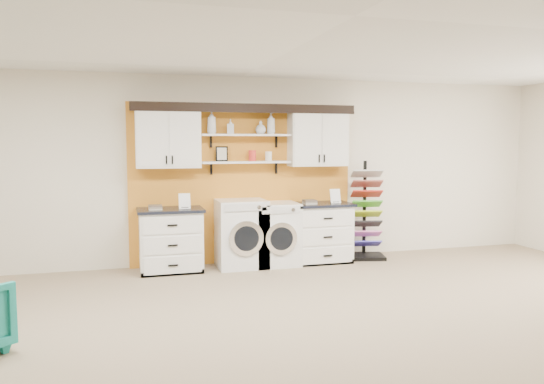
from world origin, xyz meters
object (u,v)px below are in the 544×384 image
object	(u,v)px
base_cabinet_left	(171,240)
dryer	(275,234)
washer	(241,233)
sample_rack	(366,227)
base_cabinet_right	(320,232)

from	to	relation	value
base_cabinet_left	dryer	size ratio (longest dim) A/B	0.98
washer	dryer	distance (m)	0.52
base_cabinet_left	sample_rack	bearing A→B (deg)	0.61
base_cabinet_right	dryer	xyz separation A→B (m)	(-0.73, -0.00, 0.01)
washer	base_cabinet_left	bearing A→B (deg)	179.81
dryer	washer	bearing A→B (deg)	180.00
base_cabinet_right	dryer	size ratio (longest dim) A/B	0.99
sample_rack	washer	bearing A→B (deg)	-164.69
base_cabinet_right	sample_rack	distance (m)	0.78
washer	sample_rack	world-z (taller)	sample_rack
dryer	sample_rack	world-z (taller)	sample_rack
washer	base_cabinet_right	bearing A→B (deg)	0.16
base_cabinet_right	dryer	distance (m)	0.73
washer	sample_rack	size ratio (longest dim) A/B	0.64
base_cabinet_right	sample_rack	size ratio (longest dim) A/B	0.60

